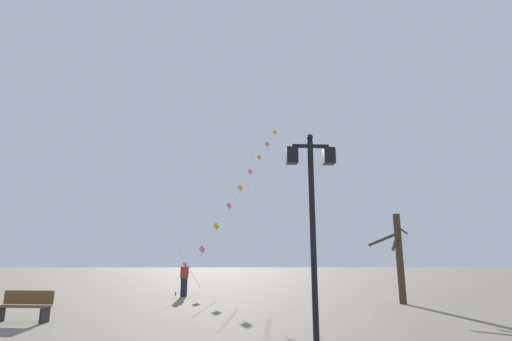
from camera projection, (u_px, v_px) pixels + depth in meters
ground_plane at (227, 295)px, 20.25m from camera, size 160.00×160.00×0.00m
twin_lantern_lamp_post at (312, 194)px, 9.34m from camera, size 1.20×0.28×4.85m
kite_train at (241, 187)px, 27.30m from camera, size 6.60×10.35×12.74m
kite_flyer at (184, 278)px, 19.68m from camera, size 0.41×0.62×1.71m
bare_tree at (399, 256)px, 16.64m from camera, size 1.44×1.13×3.77m
park_bench at (25, 306)px, 11.55m from camera, size 1.65×0.69×0.89m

